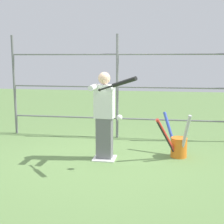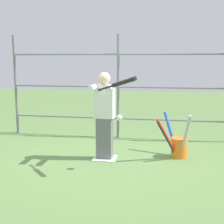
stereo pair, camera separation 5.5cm
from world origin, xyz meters
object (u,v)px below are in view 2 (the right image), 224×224
Objects in this scene: baseball_bat_swinging at (120,83)px; softball_in_flight at (119,118)px; bat_bucket at (177,144)px; batter at (104,113)px.

baseball_bat_swinging is 0.59m from softball_in_flight.
baseball_bat_swinging is 0.78× the size of bat_bucket.
batter is at bearing -60.12° from baseball_bat_swinging.
baseball_bat_swinging is at bearing 104.10° from softball_in_flight.
batter is 0.62m from softball_in_flight.
softball_in_flight is at bearing 40.89° from bat_bucket.
bat_bucket is at bearing -132.97° from baseball_bat_swinging.
batter reaches higher than softball_in_flight.
bat_bucket is (-1.31, -0.32, -0.61)m from batter.
batter is 1.48m from bat_bucket.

